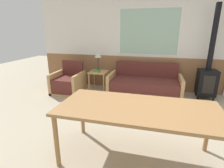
# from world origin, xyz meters

# --- Properties ---
(ground_plane) EXTENTS (16.00, 16.00, 0.00)m
(ground_plane) POSITION_xyz_m (0.00, 0.00, 0.00)
(ground_plane) COLOR #B2A58C
(wall_back) EXTENTS (7.20, 0.09, 2.70)m
(wall_back) POSITION_xyz_m (-0.02, 2.63, 1.37)
(wall_back) COLOR #8E603D
(wall_back) RESTS_ON ground_plane
(couch) EXTENTS (1.91, 0.90, 0.84)m
(couch) POSITION_xyz_m (-0.31, 2.08, 0.26)
(couch) COLOR tan
(couch) RESTS_ON ground_plane
(armchair) EXTENTS (0.79, 0.79, 0.86)m
(armchair) POSITION_xyz_m (-2.42, 1.76, 0.27)
(armchair) COLOR tan
(armchair) RESTS_ON ground_plane
(side_table) EXTENTS (0.50, 0.50, 0.58)m
(side_table) POSITION_xyz_m (-1.62, 2.10, 0.47)
(side_table) COLOR tan
(side_table) RESTS_ON ground_plane
(table_lamp) EXTENTS (0.21, 0.21, 0.54)m
(table_lamp) POSITION_xyz_m (-1.66, 2.19, 1.01)
(table_lamp) COLOR #262628
(table_lamp) RESTS_ON side_table
(book_stack) EXTENTS (0.22, 0.15, 0.05)m
(book_stack) POSITION_xyz_m (-1.65, 2.01, 0.61)
(book_stack) COLOR gold
(book_stack) RESTS_ON side_table
(dining_table) EXTENTS (2.06, 0.93, 0.77)m
(dining_table) POSITION_xyz_m (-0.21, -0.45, 0.71)
(dining_table) COLOR #9E7042
(dining_table) RESTS_ON ground_plane
(wood_stove) EXTENTS (0.45, 0.42, 2.32)m
(wood_stove) POSITION_xyz_m (1.25, 2.25, 0.62)
(wood_stove) COLOR black
(wood_stove) RESTS_ON ground_plane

